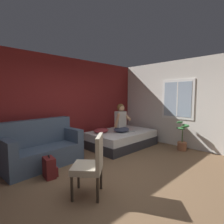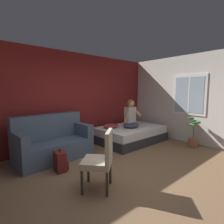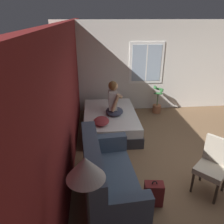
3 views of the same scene
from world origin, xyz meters
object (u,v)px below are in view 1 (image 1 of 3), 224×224
Objects in this scene: side_chair at (91,163)px; person_seated at (121,121)px; throw_pillow at (101,130)px; cell_phone at (133,131)px; backpack at (50,168)px; couch at (42,148)px; potted_plant at (182,140)px; bed at (121,139)px.

side_chair is 2.72m from person_seated.
cell_phone is at bearing -32.92° from throw_pillow.
person_seated is 2.60m from backpack.
potted_plant is at bearing -27.94° from couch.
cell_phone is at bearing 120.38° from potted_plant.
couch is 2.39m from person_seated.
backpack is (-2.59, -0.49, -0.04)m from bed.
cell_phone is at bearing -11.47° from couch.
bed is 14.43× the size of cell_phone.
side_chair is 1.13m from backpack.
person_seated is at bearing 77.13° from cell_phone.
potted_plant is at bearing -58.15° from bed.
potted_plant reaches higher than throw_pillow.
cell_phone reaches higher than backpack.
bed is at bearing 10.72° from backpack.
throw_pillow is 3.33× the size of cell_phone.
person_seated is 1.89m from potted_plant.
person_seated is 0.68m from throw_pillow.
bed is 2.84m from side_chair.
person_seated is (2.33, -0.33, 0.44)m from couch.
cell_phone is (0.84, -0.54, -0.07)m from throw_pillow.
person_seated is 1.03× the size of potted_plant.
person_seated is at bearing 125.87° from potted_plant.
person_seated is 1.91× the size of backpack.
couch is at bearing 98.28° from cell_phone.
potted_plant reaches higher than backpack.
backpack is at bearing -159.35° from throw_pillow.
potted_plant reaches higher than bed.
throw_pillow is (-0.52, 0.34, -0.29)m from person_seated.
backpack is at bearing -169.28° from bed.
person_seated is 0.52m from cell_phone.
person_seated reaches higher than couch.
person_seated reaches higher than cell_phone.
throw_pillow is at bearing 20.65° from backpack.
cell_phone reaches higher than bed.
side_chair is at bearing 135.63° from cell_phone.
side_chair is 2.04× the size of throw_pillow.
bed is 1.18× the size of couch.
throw_pillow is (-0.61, 0.25, 0.31)m from bed.
person_seated is 6.08× the size of cell_phone.
couch is 2.71m from cell_phone.
side_chair is at bearing -147.21° from person_seated.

